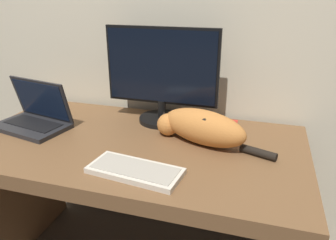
% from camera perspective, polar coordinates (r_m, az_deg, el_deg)
% --- Properties ---
extents(desk, '(1.41, 0.76, 0.73)m').
position_cam_1_polar(desk, '(1.47, -5.64, -9.23)').
color(desk, brown).
rests_on(desk, ground_plane).
extents(monitor, '(0.53, 0.22, 0.45)m').
position_cam_1_polar(monitor, '(1.53, -1.11, 7.75)').
color(monitor, black).
rests_on(monitor, desk).
extents(laptop, '(0.37, 0.27, 0.22)m').
position_cam_1_polar(laptop, '(1.64, -22.22, 0.37)').
color(laptop, '#232326').
rests_on(laptop, desk).
extents(external_keyboard, '(0.34, 0.18, 0.02)m').
position_cam_1_polar(external_keyboard, '(1.16, -5.73, -8.74)').
color(external_keyboard, beige).
rests_on(external_keyboard, desk).
extents(cat, '(0.51, 0.26, 0.14)m').
position_cam_1_polar(cat, '(1.36, 5.74, -1.11)').
color(cat, '#C67A38').
rests_on(cat, desk).
extents(small_toy, '(0.04, 0.04, 0.04)m').
position_cam_1_polar(small_toy, '(1.53, 11.21, -0.89)').
color(small_toy, red).
rests_on(small_toy, desk).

